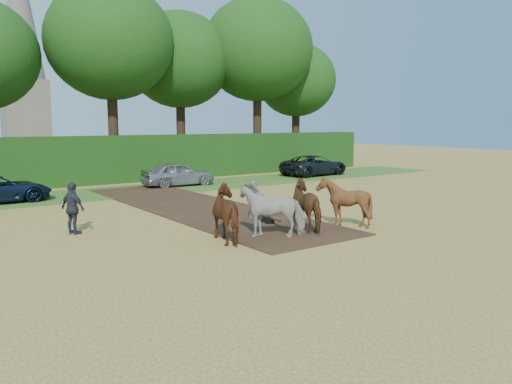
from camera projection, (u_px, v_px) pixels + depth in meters
The scene contains 9 objects.
ground at pixel (262, 242), 16.09m from camera, with size 120.00×120.00×0.00m, color gold.
earth_strip at pixel (197, 207), 22.58m from camera, with size 4.50×17.00×0.05m, color #472D1C.
grass_verge at pixel (111, 193), 27.34m from camera, with size 50.00×5.00×0.03m, color #38601E.
hedgerow at pixel (84, 161), 30.75m from camera, with size 46.00×1.60×3.00m, color #14380F.
spectator_far at pixel (73, 208), 17.12m from camera, with size 1.06×0.44×1.80m, color #272A34.
plough_team at pixel (291, 207), 17.35m from camera, with size 6.27×4.36×1.84m.
parked_cars at pixel (114, 179), 27.49m from camera, with size 36.60×3.08×1.49m.
treeline at pixel (36, 40), 31.30m from camera, with size 48.70×10.60×14.21m.
church at pixel (21, 41), 60.72m from camera, with size 5.20×5.20×27.00m.
Camera 1 is at (-9.33, -12.64, 3.83)m, focal length 35.00 mm.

